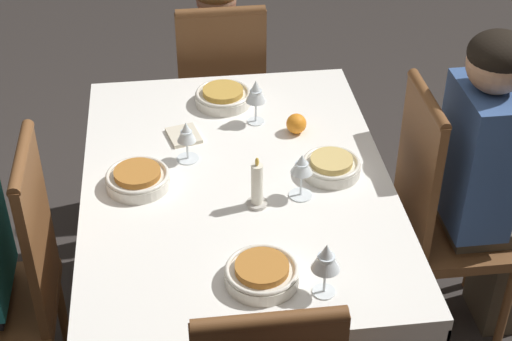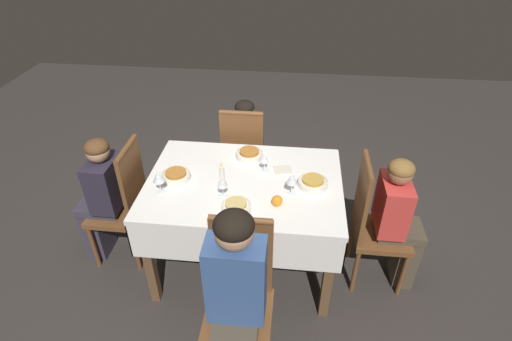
% 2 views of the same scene
% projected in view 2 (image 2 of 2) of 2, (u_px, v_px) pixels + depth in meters
% --- Properties ---
extents(ground_plane, '(8.00, 8.00, 0.00)m').
position_uv_depth(ground_plane, '(246.00, 262.00, 3.09)').
color(ground_plane, '#332D2B').
extents(dining_table, '(1.30, 0.93, 0.77)m').
position_uv_depth(dining_table, '(244.00, 193.00, 2.70)').
color(dining_table, white).
rests_on(dining_table, ground_plane).
extents(chair_south, '(0.37, 0.38, 0.99)m').
position_uv_depth(chair_south, '(240.00, 292.00, 2.22)').
color(chair_south, brown).
rests_on(chair_south, ground_plane).
extents(chair_north, '(0.37, 0.38, 0.99)m').
position_uv_depth(chair_north, '(244.00, 156.00, 3.36)').
color(chair_north, brown).
rests_on(chair_north, ground_plane).
extents(chair_west, '(0.38, 0.37, 0.99)m').
position_uv_depth(chair_west, '(124.00, 201.00, 2.87)').
color(chair_west, brown).
rests_on(chair_west, ground_plane).
extents(chair_east, '(0.38, 0.37, 0.99)m').
position_uv_depth(chair_east, '(372.00, 221.00, 2.69)').
color(chair_east, brown).
rests_on(chair_east, ground_plane).
extents(person_adult_denim, '(0.30, 0.34, 1.18)m').
position_uv_depth(person_adult_denim, '(235.00, 298.00, 2.01)').
color(person_adult_denim, '#4C4233').
rests_on(person_adult_denim, ground_plane).
extents(person_child_teal, '(0.30, 0.33, 0.98)m').
position_uv_depth(person_child_teal, '(246.00, 144.00, 3.49)').
color(person_child_teal, '#282833').
rests_on(person_child_teal, ground_plane).
extents(person_child_dark, '(0.33, 0.30, 1.02)m').
position_uv_depth(person_child_dark, '(101.00, 195.00, 2.86)').
color(person_child_dark, '#383342').
rests_on(person_child_dark, ground_plane).
extents(person_child_red, '(0.33, 0.30, 1.02)m').
position_uv_depth(person_child_red, '(398.00, 219.00, 2.66)').
color(person_child_red, '#4C4233').
rests_on(person_child_red, ground_plane).
extents(bowl_south, '(0.18, 0.18, 0.06)m').
position_uv_depth(bowl_south, '(236.00, 206.00, 2.39)').
color(bowl_south, silver).
rests_on(bowl_south, dining_table).
extents(wine_glass_south, '(0.07, 0.07, 0.15)m').
position_uv_depth(wine_glass_south, '(222.00, 183.00, 2.45)').
color(wine_glass_south, white).
rests_on(wine_glass_south, dining_table).
extents(bowl_north, '(0.19, 0.19, 0.06)m').
position_uv_depth(bowl_north, '(249.00, 154.00, 2.87)').
color(bowl_north, silver).
rests_on(bowl_north, dining_table).
extents(wine_glass_north, '(0.07, 0.07, 0.14)m').
position_uv_depth(wine_glass_north, '(264.00, 159.00, 2.69)').
color(wine_glass_north, white).
rests_on(wine_glass_north, dining_table).
extents(bowl_west, '(0.19, 0.19, 0.06)m').
position_uv_depth(bowl_west, '(176.00, 175.00, 2.65)').
color(bowl_west, silver).
rests_on(bowl_west, dining_table).
extents(wine_glass_west, '(0.07, 0.07, 0.16)m').
position_uv_depth(wine_glass_west, '(158.00, 177.00, 2.48)').
color(wine_glass_west, white).
rests_on(wine_glass_west, dining_table).
extents(bowl_east, '(0.20, 0.20, 0.06)m').
position_uv_depth(bowl_east, '(313.00, 182.00, 2.59)').
color(bowl_east, silver).
rests_on(bowl_east, dining_table).
extents(wine_glass_east, '(0.07, 0.07, 0.16)m').
position_uv_depth(wine_glass_east, '(292.00, 179.00, 2.47)').
color(wine_glass_east, white).
rests_on(wine_glass_east, dining_table).
extents(candle_centerpiece, '(0.06, 0.06, 0.17)m').
position_uv_depth(candle_centerpiece, '(222.00, 176.00, 2.58)').
color(candle_centerpiece, beige).
rests_on(candle_centerpiece, dining_table).
extents(orange_fruit, '(0.07, 0.07, 0.07)m').
position_uv_depth(orange_fruit, '(277.00, 201.00, 2.42)').
color(orange_fruit, orange).
rests_on(orange_fruit, dining_table).
extents(napkin_red_folded, '(0.14, 0.12, 0.01)m').
position_uv_depth(napkin_red_folded, '(283.00, 170.00, 2.74)').
color(napkin_red_folded, beige).
rests_on(napkin_red_folded, dining_table).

